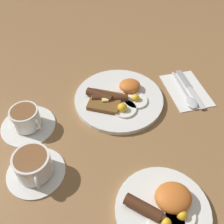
{
  "coord_description": "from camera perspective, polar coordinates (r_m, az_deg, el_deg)",
  "views": [
    {
      "loc": [
        0.12,
        0.58,
        0.59
      ],
      "look_at": [
        0.03,
        0.07,
        0.03
      ],
      "focal_mm": 42.0,
      "sensor_mm": 36.0,
      "label": 1
    }
  ],
  "objects": [
    {
      "name": "teacup_near",
      "position": [
        0.79,
        -18.08,
        -1.74
      ],
      "size": [
        0.16,
        0.16,
        0.07
      ],
      "color": "white",
      "rests_on": "ground_plane"
    },
    {
      "name": "knife",
      "position": [
        0.91,
        16.32,
        5.39
      ],
      "size": [
        0.03,
        0.19,
        0.01
      ],
      "rotation": [
        0.0,
        0.0,
        1.65
      ],
      "color": "silver",
      "rests_on": "napkin"
    },
    {
      "name": "spoon",
      "position": [
        0.87,
        16.43,
        2.78
      ],
      "size": [
        0.04,
        0.18,
        0.01
      ],
      "rotation": [
        0.0,
        0.0,
        1.63
      ],
      "color": "silver",
      "rests_on": "napkin"
    },
    {
      "name": "teacup_far",
      "position": [
        0.68,
        -16.67,
        -11.3
      ],
      "size": [
        0.15,
        0.15,
        0.07
      ],
      "color": "white",
      "rests_on": "ground_plane"
    },
    {
      "name": "breakfast_plate_far",
      "position": [
        0.63,
        11.37,
        -19.85
      ],
      "size": [
        0.22,
        0.22,
        0.05
      ],
      "color": "white",
      "rests_on": "ground_plane"
    },
    {
      "name": "ground_plane",
      "position": [
        0.84,
        1.48,
        2.45
      ],
      "size": [
        3.0,
        3.0,
        0.0
      ],
      "primitive_type": "plane",
      "color": "olive"
    },
    {
      "name": "breakfast_plate_near",
      "position": [
        0.83,
        1.32,
        3.01
      ],
      "size": [
        0.28,
        0.28,
        0.05
      ],
      "color": "white",
      "rests_on": "ground_plane"
    },
    {
      "name": "napkin",
      "position": [
        0.91,
        15.86,
        4.64
      ],
      "size": [
        0.14,
        0.19,
        0.01
      ],
      "primitive_type": "cube",
      "rotation": [
        0.0,
        0.0,
        0.09
      ],
      "color": "white",
      "rests_on": "ground_plane"
    }
  ]
}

